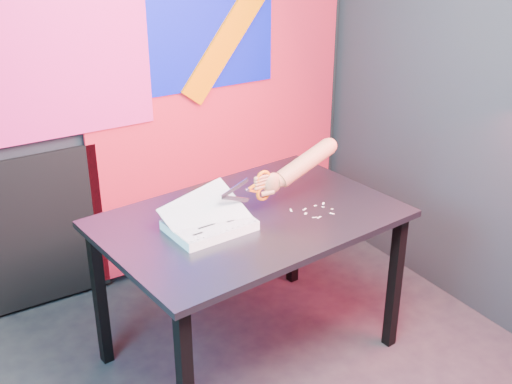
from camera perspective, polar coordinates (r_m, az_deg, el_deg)
room at (r=2.05m, az=0.45°, el=5.09°), size 3.01×3.01×2.71m
backdrop at (r=3.46m, az=-11.76°, el=5.96°), size 2.88×0.05×2.08m
work_table at (r=2.89m, az=-0.55°, el=-3.56°), size 1.38×0.99×0.75m
printout_stack at (r=2.74m, az=-4.17°, el=-2.90°), size 0.38×0.28×0.18m
scissors at (r=2.80m, az=0.36°, el=0.49°), size 0.25×0.02×0.15m
hand_forearm at (r=2.90m, az=3.93°, el=2.34°), size 0.44×0.09×0.20m
paper_clippings at (r=2.91m, az=5.16°, el=-1.65°), size 0.19×0.15×0.00m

